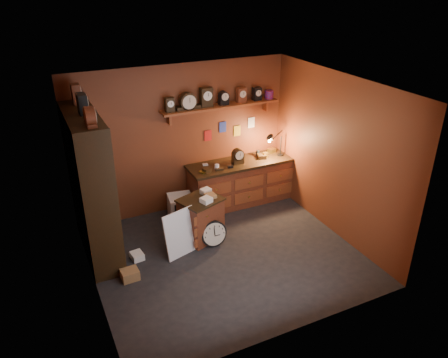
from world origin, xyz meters
TOP-DOWN VIEW (x-y plane):
  - floor at (0.00, 0.00)m, footprint 4.00×4.00m
  - room_shell at (0.04, 0.11)m, footprint 4.02×3.62m
  - shelving_unit at (-1.79, 0.98)m, footprint 0.47×1.60m
  - workbench at (1.05, 1.47)m, footprint 2.09×0.66m
  - low_cabinet at (-0.15, 0.63)m, footprint 0.80×0.74m
  - big_round_clock at (-0.05, 0.35)m, footprint 0.44×0.15m
  - white_panel at (-0.61, 0.36)m, footprint 0.60×0.32m
  - mini_fridge at (-0.23, 1.39)m, footprint 0.48×0.50m
  - floor_box_a at (-1.52, 0.08)m, footprint 0.26×0.22m
  - floor_box_b at (-1.29, 0.52)m, footprint 0.20×0.23m
  - floor_box_c at (-0.51, 0.45)m, footprint 0.25×0.22m

SIDE VIEW (x-z plane):
  - floor at x=0.00m, z-range 0.00..0.00m
  - white_panel at x=-0.61m, z-range -0.38..0.38m
  - floor_box_b at x=-1.29m, z-range 0.00..0.11m
  - floor_box_a at x=-1.52m, z-range 0.00..0.15m
  - floor_box_c at x=-0.51m, z-range 0.00..0.17m
  - big_round_clock at x=-0.05m, z-range -0.01..0.44m
  - mini_fridge at x=-0.23m, z-range 0.00..0.44m
  - low_cabinet at x=-0.15m, z-range -0.01..0.82m
  - workbench at x=1.05m, z-range -0.21..1.15m
  - shelving_unit at x=-1.79m, z-range -0.03..2.54m
  - room_shell at x=0.04m, z-range 0.37..3.08m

